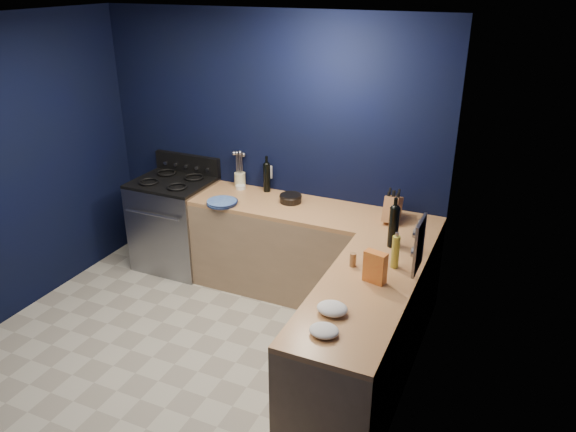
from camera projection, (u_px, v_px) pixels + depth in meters
The scene contains 27 objects.
floor at pixel (175, 365), 4.45m from camera, with size 3.50×3.50×0.02m, color #B4B09F.
ceiling at pixel (139, 21), 3.39m from camera, with size 3.50×3.50×0.02m, color silver.
wall_back at pixel (269, 150), 5.39m from camera, with size 3.50×0.02×2.60m, color black.
wall_right at pixel (406, 267), 3.26m from camera, with size 0.02×3.50×2.60m, color black.
cab_back at pixel (312, 255), 5.24m from camera, with size 2.30×0.63×0.86m, color #977859.
top_back at pixel (312, 211), 5.06m from camera, with size 2.30×0.63×0.04m, color brown.
cab_right at pixel (359, 346), 3.97m from camera, with size 0.63×1.67×0.86m, color #977859.
top_right at pixel (363, 292), 3.79m from camera, with size 0.63×1.67×0.04m, color brown.
gas_range at pixel (176, 225), 5.79m from camera, with size 0.76×0.66×0.92m, color gray.
oven_door at pixel (158, 238), 5.53m from camera, with size 0.59×0.02×0.42m, color black.
cooktop at pixel (172, 182), 5.60m from camera, with size 0.76×0.66×0.03m, color black.
backguard at pixel (188, 164), 5.81m from camera, with size 0.76×0.06×0.20m, color black.
spice_panel at pixel (419, 245), 3.78m from camera, with size 0.02×0.28×0.38m, color gray.
wall_outlet at pixel (268, 172), 5.46m from camera, with size 0.09×0.02×0.13m, color white.
plate_stack at pixel (222, 202), 5.16m from camera, with size 0.28×0.28×0.04m, color #314CA0.
ramekin at pixel (241, 187), 5.52m from camera, with size 0.10×0.10×0.04m, color white.
utensil_crock at pixel (240, 179), 5.57m from camera, with size 0.11×0.11×0.14m, color #F2F1BE.
wine_bottle_back at pixel (267, 178), 5.41m from camera, with size 0.07×0.07×0.28m, color black.
lemon_basket at pixel (291, 198), 5.19m from camera, with size 0.20×0.20×0.08m, color black.
knife_block at pixel (392, 209), 4.77m from camera, with size 0.12×0.20×0.22m, color #8F5D37.
wine_bottle_right at pixel (394, 227), 4.31m from camera, with size 0.08×0.08×0.33m, color black.
oil_bottle at pixel (395, 252), 4.02m from camera, with size 0.06×0.06×0.25m, color #A39B2F.
spice_jar_near at pixel (353, 260), 4.06m from camera, with size 0.05×0.05×0.11m, color olive.
spice_jar_far at pixel (381, 261), 4.07m from camera, with size 0.04×0.04×0.08m, color olive.
crouton_bag at pixel (375, 267), 3.83m from camera, with size 0.16×0.07×0.23m, color red.
towel_front at pixel (332, 308), 3.51m from camera, with size 0.20×0.17×0.07m, color white.
towel_end at pixel (324, 330), 3.31m from camera, with size 0.18×0.16×0.05m, color white.
Camera 1 is at (2.30, -2.89, 2.90)m, focal length 34.54 mm.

